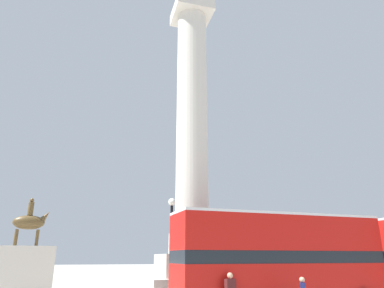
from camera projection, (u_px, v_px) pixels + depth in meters
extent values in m
cube|color=beige|center=(192.00, 288.00, 20.55)|extent=(5.62, 5.62, 1.28)
cube|color=beige|center=(192.00, 265.00, 20.95)|extent=(4.04, 4.04, 1.28)
cube|color=beige|center=(192.00, 243.00, 21.35)|extent=(2.47, 2.47, 1.28)
cylinder|color=beige|center=(192.00, 114.00, 24.10)|extent=(2.17, 2.17, 16.31)
cube|color=beige|center=(192.00, 13.00, 26.80)|extent=(2.93, 2.93, 0.90)
sphere|color=brown|center=(192.00, 2.00, 27.13)|extent=(1.15, 1.15, 1.15)
cube|color=#B7140F|center=(282.00, 281.00, 15.98)|extent=(10.43, 3.04, 1.62)
cube|color=black|center=(280.00, 257.00, 16.32)|extent=(10.43, 3.00, 0.55)
cube|color=#B7140F|center=(278.00, 234.00, 16.65)|extent=(10.43, 3.04, 1.60)
cube|color=silver|center=(277.00, 216.00, 16.92)|extent=(10.43, 3.04, 0.12)
cube|color=beige|center=(22.00, 271.00, 22.36)|extent=(4.17, 3.20, 3.08)
ellipsoid|color=brown|center=(29.00, 222.00, 23.33)|extent=(2.13, 1.19, 0.95)
cone|color=brown|center=(45.00, 217.00, 23.82)|extent=(0.98, 0.63, 1.00)
cylinder|color=brown|center=(31.00, 209.00, 23.62)|extent=(0.36, 0.36, 0.90)
sphere|color=brown|center=(32.00, 200.00, 23.81)|extent=(0.28, 0.28, 0.28)
cylinder|color=brown|center=(37.00, 238.00, 23.48)|extent=(0.20, 0.20, 1.08)
cylinder|color=brown|center=(37.00, 238.00, 23.02)|extent=(0.20, 0.20, 1.08)
cylinder|color=brown|center=(16.00, 238.00, 23.00)|extent=(0.20, 0.20, 1.08)
cylinder|color=brown|center=(16.00, 237.00, 22.55)|extent=(0.20, 0.20, 1.08)
cylinder|color=black|center=(171.00, 255.00, 17.37)|extent=(0.14, 0.14, 4.98)
sphere|color=white|center=(172.00, 202.00, 18.22)|extent=(0.39, 0.39, 0.39)
sphere|color=tan|center=(302.00, 280.00, 13.66)|extent=(0.22, 0.22, 0.22)
cube|color=#471919|center=(230.00, 288.00, 13.57)|extent=(0.51, 0.35, 0.69)
sphere|color=tan|center=(230.00, 276.00, 13.72)|extent=(0.24, 0.24, 0.24)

